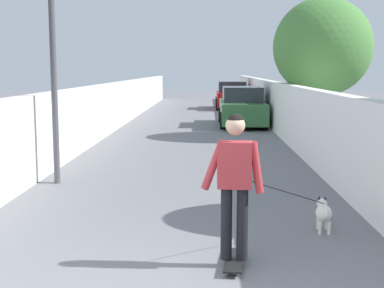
% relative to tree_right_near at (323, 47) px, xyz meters
% --- Properties ---
extents(ground_plane, '(80.00, 80.00, 0.00)m').
position_rel_tree_right_near_xyz_m(ground_plane, '(1.00, 4.20, -2.94)').
color(ground_plane, slate).
extents(wall_left, '(48.00, 0.30, 1.73)m').
position_rel_tree_right_near_xyz_m(wall_left, '(-1.00, 7.22, -2.07)').
color(wall_left, silver).
rests_on(wall_left, ground).
extents(fence_right, '(48.00, 0.30, 1.77)m').
position_rel_tree_right_near_xyz_m(fence_right, '(-1.00, 1.17, -2.05)').
color(fence_right, white).
rests_on(fence_right, ground).
extents(tree_right_near, '(3.17, 3.17, 4.52)m').
position_rel_tree_right_near_xyz_m(tree_right_near, '(0.00, 0.00, 0.00)').
color(tree_right_near, brown).
rests_on(tree_right_near, ground).
extents(lamp_post, '(0.36, 0.36, 4.44)m').
position_rel_tree_right_near_xyz_m(lamp_post, '(-7.42, 6.67, 0.09)').
color(lamp_post, '#4C4C51').
rests_on(lamp_post, ground).
extents(skateboard, '(0.82, 0.28, 0.08)m').
position_rel_tree_right_near_xyz_m(skateboard, '(-11.95, 3.39, -2.87)').
color(skateboard, black).
rests_on(skateboard, ground).
extents(person_skateboarder, '(0.26, 0.71, 1.67)m').
position_rel_tree_right_near_xyz_m(person_skateboarder, '(-11.95, 3.39, -1.87)').
color(person_skateboarder, black).
rests_on(person_skateboarder, skateboard).
extents(dog, '(1.71, 1.44, 1.06)m').
position_rel_tree_right_near_xyz_m(dog, '(-10.55, 2.09, -2.66)').
color(dog, white).
rests_on(dog, ground).
extents(car_near, '(4.39, 1.80, 1.54)m').
position_rel_tree_right_near_xyz_m(car_near, '(3.85, 2.32, -2.22)').
color(car_near, '#336B38').
rests_on(car_near, ground).
extents(car_far, '(4.01, 1.80, 1.54)m').
position_rel_tree_right_near_xyz_m(car_far, '(13.09, 2.32, -2.22)').
color(car_far, '#B71414').
rests_on(car_far, ground).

